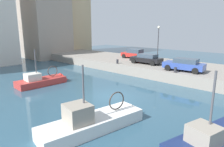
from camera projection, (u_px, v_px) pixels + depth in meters
water_surface at (113, 96)px, 16.79m from camera, size 80.00×80.00×0.00m
quay_wall at (175, 70)px, 24.87m from camera, size 9.00×56.00×1.20m
fishing_boat_navy at (219, 147)px, 9.45m from camera, size 6.33×3.37×4.82m
fishing_boat_white at (98, 126)px, 11.41m from camera, size 7.15×2.87×4.63m
fishing_boat_red at (45, 83)px, 20.54m from camera, size 5.66×2.28×4.51m
parked_car_red at (134, 54)px, 30.19m from camera, size 2.05×3.92×1.43m
parked_car_black at (146, 59)px, 25.49m from camera, size 2.02×4.15×1.27m
parked_car_blue at (184, 65)px, 21.02m from camera, size 2.29×4.34×1.37m
mooring_bollard_mid at (175, 70)px, 20.38m from camera, size 0.28×0.28×0.55m
mooring_bollard_north at (117, 61)px, 25.70m from camera, size 0.28×0.28×0.55m
quay_streetlamp at (158, 38)px, 27.36m from camera, size 0.36×0.36×4.83m
waterfront_building_west_mid at (65, 2)px, 44.03m from camera, size 8.24×8.87×23.17m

